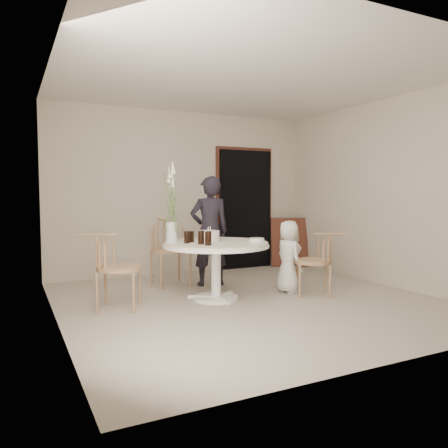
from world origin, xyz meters
name	(u,v)px	position (x,y,z in m)	size (l,w,h in m)	color
ground	(250,301)	(0.00, 0.00, 0.00)	(4.50, 4.50, 0.00)	#BAAD9E
room_shell	(251,170)	(0.00, 0.00, 1.62)	(4.50, 4.50, 4.50)	silver
doorway	(245,209)	(1.15, 2.19, 1.05)	(1.00, 0.10, 2.10)	black
door_trim	(244,206)	(1.15, 2.23, 1.11)	(1.12, 0.03, 2.22)	brown
table	(216,251)	(-0.35, 0.25, 0.62)	(1.33, 1.33, 0.73)	white
picture_frame	(289,242)	(1.95, 1.95, 0.45)	(0.67, 0.04, 0.90)	brown
chair_far	(167,242)	(-0.58, 1.46, 0.62)	(0.55, 0.59, 0.96)	tan
chair_right	(322,255)	(1.00, -0.15, 0.54)	(0.62, 0.61, 0.83)	tan
chair_left	(108,260)	(-1.66, 0.40, 0.57)	(0.65, 0.62, 0.88)	tan
girl	(210,231)	(-0.06, 1.08, 0.79)	(0.58, 0.38, 1.59)	black
boy	(289,257)	(0.69, 0.17, 0.49)	(0.48, 0.31, 0.98)	silver
birthday_cake	(208,236)	(-0.40, 0.38, 0.80)	(0.28, 0.28, 0.19)	white
cola_tumbler_a	(201,238)	(-0.61, 0.11, 0.81)	(0.08, 0.08, 0.16)	black
cola_tumbler_b	(208,238)	(-0.57, -0.01, 0.81)	(0.08, 0.08, 0.16)	black
cola_tumbler_c	(187,237)	(-0.73, 0.28, 0.81)	(0.07, 0.07, 0.15)	black
cola_tumbler_d	(191,237)	(-0.63, 0.37, 0.80)	(0.07, 0.07, 0.14)	black
plate_stack	(257,240)	(0.13, 0.06, 0.75)	(0.19, 0.19, 0.05)	white
flower_vase	(172,211)	(-0.87, 0.43, 1.12)	(0.14, 0.14, 1.01)	silver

